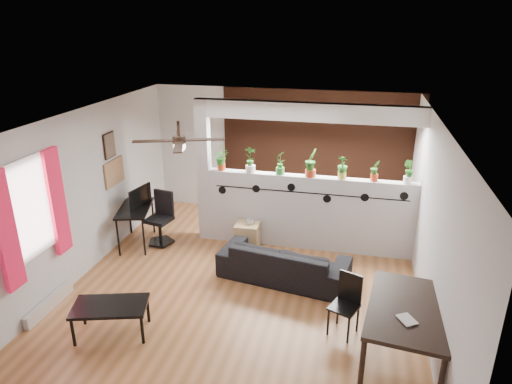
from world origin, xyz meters
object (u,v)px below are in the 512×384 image
(potted_plant_4, at_px, (342,167))
(office_chair, at_px, (161,221))
(potted_plant_2, at_px, (280,162))
(folding_chair, at_px, (347,298))
(potted_plant_1, at_px, (250,158))
(sofa, at_px, (284,262))
(potted_plant_6, at_px, (408,171))
(cube_shelf, at_px, (247,237))
(coffee_table, at_px, (110,308))
(potted_plant_0, at_px, (221,159))
(potted_plant_3, at_px, (311,162))
(cup, at_px, (250,222))
(computer_desk, at_px, (135,211))
(potted_plant_5, at_px, (375,170))
(ceiling_fan, at_px, (179,142))
(dining_table, at_px, (407,313))

(potted_plant_4, height_order, office_chair, potted_plant_4)
(potted_plant_2, bearing_deg, folding_chair, -60.00)
(potted_plant_1, height_order, sofa, potted_plant_1)
(potted_plant_6, relative_size, cube_shelf, 0.77)
(office_chair, distance_m, coffee_table, 2.60)
(potted_plant_0, distance_m, office_chair, 1.59)
(potted_plant_3, bearing_deg, potted_plant_0, -180.00)
(sofa, bearing_deg, office_chair, -7.62)
(potted_plant_4, bearing_deg, office_chair, -172.47)
(potted_plant_6, distance_m, sofa, 2.50)
(potted_plant_2, distance_m, cube_shelf, 1.45)
(cup, bearing_deg, potted_plant_4, 12.69)
(potted_plant_2, height_order, cube_shelf, potted_plant_2)
(potted_plant_4, bearing_deg, potted_plant_6, 0.00)
(potted_plant_2, height_order, computer_desk, potted_plant_2)
(sofa, distance_m, folding_chair, 1.51)
(potted_plant_5, relative_size, cup, 2.88)
(potted_plant_4, xyz_separation_m, computer_desk, (-3.58, -0.56, -0.91))
(sofa, relative_size, cube_shelf, 3.83)
(potted_plant_3, xyz_separation_m, potted_plant_6, (1.58, -0.00, -0.05))
(potted_plant_0, height_order, office_chair, potted_plant_0)
(cup, bearing_deg, sofa, -47.32)
(ceiling_fan, bearing_deg, potted_plant_6, 29.51)
(computer_desk, height_order, office_chair, office_chair)
(computer_desk, bearing_deg, potted_plant_1, 15.61)
(computer_desk, bearing_deg, office_chair, 18.33)
(potted_plant_1, relative_size, coffee_table, 0.45)
(potted_plant_2, height_order, dining_table, potted_plant_2)
(potted_plant_2, xyz_separation_m, office_chair, (-2.10, -0.42, -1.15))
(potted_plant_1, height_order, potted_plant_6, potted_plant_1)
(cube_shelf, bearing_deg, potted_plant_4, 10.23)
(potted_plant_0, distance_m, potted_plant_4, 2.11)
(coffee_table, bearing_deg, computer_desk, 109.44)
(ceiling_fan, height_order, sofa, ceiling_fan)
(potted_plant_1, distance_m, potted_plant_4, 1.58)
(folding_chair, bearing_deg, potted_plant_2, 120.00)
(potted_plant_2, relative_size, coffee_table, 0.40)
(potted_plant_3, bearing_deg, coffee_table, -126.31)
(potted_plant_3, height_order, sofa, potted_plant_3)
(cup, xyz_separation_m, dining_table, (2.43, -2.37, 0.15))
(potted_plant_2, xyz_separation_m, computer_desk, (-2.52, -0.56, -0.92))
(potted_plant_5, height_order, sofa, potted_plant_5)
(folding_chair, bearing_deg, sofa, 132.59)
(ceiling_fan, xyz_separation_m, folding_chair, (2.37, -0.44, -1.82))
(potted_plant_5, height_order, cup, potted_plant_5)
(potted_plant_3, height_order, folding_chair, potted_plant_3)
(cube_shelf, bearing_deg, ceiling_fan, -113.29)
(ceiling_fan, bearing_deg, office_chair, 126.46)
(cup, relative_size, coffee_table, 0.12)
(computer_desk, relative_size, coffee_table, 1.04)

